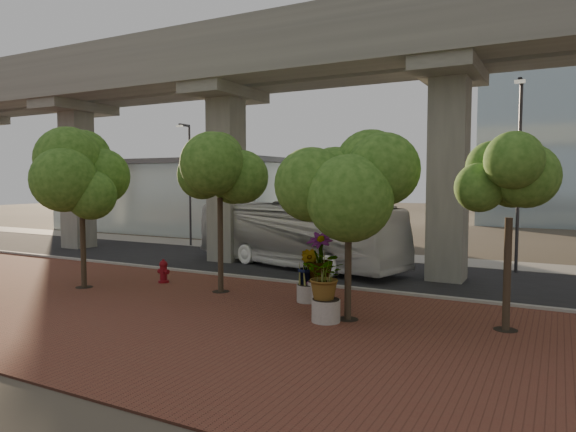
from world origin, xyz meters
The scene contains 18 objects.
ground centered at (0.00, 0.00, 0.00)m, with size 160.00×160.00×0.00m, color #3D382C.
brick_plaza centered at (0.00, -8.00, 0.03)m, with size 70.00×13.00×0.06m, color brown.
asphalt_road centered at (0.00, 2.00, 0.02)m, with size 90.00×8.00×0.04m, color black.
curb_strip centered at (0.00, -2.00, 0.08)m, with size 70.00×0.25×0.16m, color gray.
far_sidewalk centered at (0.00, 7.50, 0.03)m, with size 90.00×3.00×0.06m, color gray.
transit_viaduct centered at (0.00, 2.00, 7.29)m, with size 72.00×5.60×12.40m.
station_pavilion centered at (-20.00, 16.00, 3.22)m, with size 23.00×13.00×6.30m.
transit_bus centered at (-1.73, 2.07, 1.73)m, with size 2.91×12.38×3.45m, color silver.
fire_hydrant centered at (-4.80, -4.58, 0.56)m, with size 0.52×0.46×1.03m.
planter_front centered at (4.00, -6.96, 1.41)m, with size 2.03×2.03×2.23m.
planter_right centered at (2.72, -4.64, 1.63)m, with size 2.43×2.43×2.59m.
planter_left centered at (2.33, -4.82, 1.27)m, with size 1.82×1.82×2.00m.
street_tree_far_west centered at (-7.06, -6.91, 4.61)m, with size 4.05×4.05×6.42m.
street_tree_near_west centered at (-1.50, -4.92, 4.89)m, with size 3.63×3.63×6.51m.
street_tree_near_east centered at (4.51, -6.38, 4.70)m, with size 4.33×4.33×6.63m.
street_tree_far_east centered at (9.13, -5.26, 4.35)m, with size 3.19×3.19×5.76m.
streetlamp_west centered at (-12.00, 6.17, 4.82)m, with size 0.41×1.20×8.26m.
streetlamp_east centered at (8.65, 5.37, 5.37)m, with size 0.46×1.33×9.20m.
Camera 1 is at (10.43, -21.64, 4.54)m, focal length 32.00 mm.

